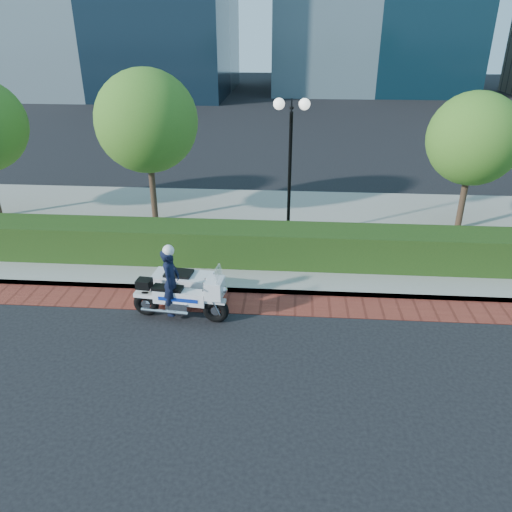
# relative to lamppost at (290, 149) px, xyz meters

# --- Properties ---
(ground) EXTENTS (120.00, 120.00, 0.00)m
(ground) POSITION_rel_lamppost_xyz_m (-1.00, -5.20, -2.96)
(ground) COLOR black
(ground) RESTS_ON ground
(brick_strip) EXTENTS (60.00, 1.00, 0.01)m
(brick_strip) POSITION_rel_lamppost_xyz_m (-1.00, -3.70, -2.95)
(brick_strip) COLOR maroon
(brick_strip) RESTS_ON ground
(sidewalk) EXTENTS (60.00, 8.00, 0.15)m
(sidewalk) POSITION_rel_lamppost_xyz_m (-1.00, 0.80, -2.88)
(sidewalk) COLOR gray
(sidewalk) RESTS_ON ground
(hedge_main) EXTENTS (18.00, 1.20, 1.00)m
(hedge_main) POSITION_rel_lamppost_xyz_m (-1.00, -1.60, -2.31)
(hedge_main) COLOR black
(hedge_main) RESTS_ON sidewalk
(lamppost) EXTENTS (1.02, 0.70, 4.21)m
(lamppost) POSITION_rel_lamppost_xyz_m (0.00, 0.00, 0.00)
(lamppost) COLOR black
(lamppost) RESTS_ON sidewalk
(tree_b) EXTENTS (3.20, 3.20, 4.89)m
(tree_b) POSITION_rel_lamppost_xyz_m (-4.50, 1.30, 0.48)
(tree_b) COLOR #332319
(tree_b) RESTS_ON sidewalk
(tree_c) EXTENTS (2.80, 2.80, 4.30)m
(tree_c) POSITION_rel_lamppost_xyz_m (5.50, 1.30, 0.09)
(tree_c) COLOR #332319
(tree_c) RESTS_ON sidewalk
(police_motorcycle) EXTENTS (2.29, 1.72, 1.86)m
(police_motorcycle) POSITION_rel_lamppost_xyz_m (-2.45, -4.14, -2.32)
(police_motorcycle) COLOR black
(police_motorcycle) RESTS_ON ground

